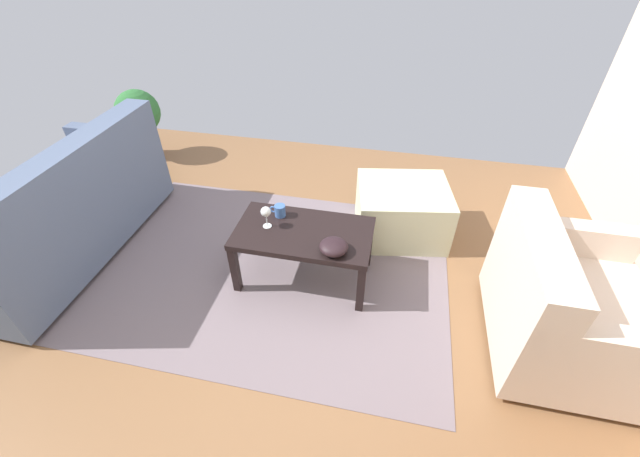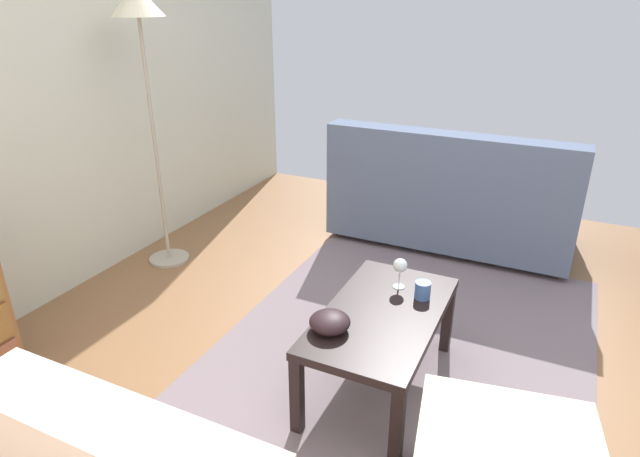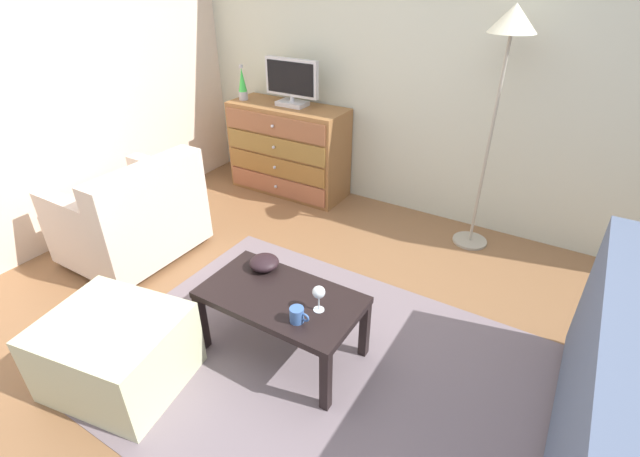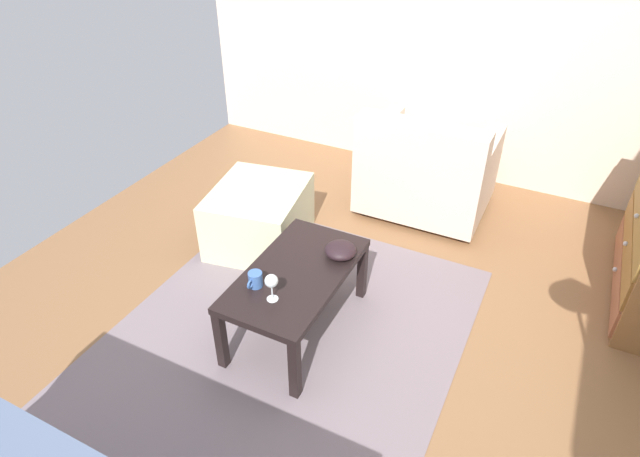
{
  "view_description": "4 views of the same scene",
  "coord_description": "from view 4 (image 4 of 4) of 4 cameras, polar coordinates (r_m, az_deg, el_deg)",
  "views": [
    {
      "loc": [
        -0.61,
        1.8,
        2.09
      ],
      "look_at": [
        -0.26,
        0.14,
        0.72
      ],
      "focal_mm": 22.16,
      "sensor_mm": 36.0,
      "label": 1
    },
    {
      "loc": [
        -2.11,
        -0.82,
        1.78
      ],
      "look_at": [
        -0.23,
        0.07,
        0.86
      ],
      "focal_mm": 30.23,
      "sensor_mm": 36.0,
      "label": 2
    },
    {
      "loc": [
        1.15,
        -1.77,
        2.04
      ],
      "look_at": [
        0.15,
        -0.13,
        0.91
      ],
      "focal_mm": 25.29,
      "sensor_mm": 36.0,
      "label": 3
    },
    {
      "loc": [
        1.89,
        0.96,
        2.28
      ],
      "look_at": [
        -0.14,
        -0.06,
        0.71
      ],
      "focal_mm": 29.91,
      "sensor_mm": 36.0,
      "label": 4
    }
  ],
  "objects": [
    {
      "name": "mug",
      "position": [
        2.83,
        -6.96,
        -5.45
      ],
      "size": [
        0.11,
        0.08,
        0.08
      ],
      "color": "#3D63A4",
      "rests_on": "coffee_table"
    },
    {
      "name": "wall_plain_left",
      "position": [
        4.53,
        14.76,
        20.95
      ],
      "size": [
        0.12,
        4.5,
        2.57
      ],
      "primitive_type": "cube",
      "color": "beige",
      "rests_on": "ground_plane"
    },
    {
      "name": "ottoman",
      "position": [
        3.78,
        -6.53,
        1.28
      ],
      "size": [
        0.79,
        0.71,
        0.43
      ],
      "primitive_type": "cube",
      "rotation": [
        0.0,
        0.0,
        0.17
      ],
      "color": "beige",
      "rests_on": "ground_plane"
    },
    {
      "name": "wine_glass",
      "position": [
        2.69,
        -5.22,
        -5.7
      ],
      "size": [
        0.07,
        0.07,
        0.16
      ],
      "color": "silver",
      "rests_on": "coffee_table"
    },
    {
      "name": "coffee_table",
      "position": [
        2.97,
        -2.57,
        -5.44
      ],
      "size": [
        0.92,
        0.51,
        0.43
      ],
      "color": "black",
      "rests_on": "ground_plane"
    },
    {
      "name": "area_rug",
      "position": [
        3.06,
        -5.35,
        -13.54
      ],
      "size": [
        2.6,
        1.9,
        0.01
      ],
      "primitive_type": "cube",
      "color": "slate",
      "rests_on": "ground_plane"
    },
    {
      "name": "armchair",
      "position": [
        4.14,
        11.28,
        6.01
      ],
      "size": [
        0.8,
        0.93,
        0.82
      ],
      "color": "#332319",
      "rests_on": "ground_plane"
    },
    {
      "name": "ground_plane",
      "position": [
        3.13,
        -0.17,
        -12.73
      ],
      "size": [
        5.32,
        4.5,
        0.05
      ],
      "primitive_type": "cube",
      "color": "brown"
    },
    {
      "name": "bowl_decorative",
      "position": [
        3.01,
        2.2,
        -2.33
      ],
      "size": [
        0.18,
        0.18,
        0.08
      ],
      "primitive_type": "ellipsoid",
      "color": "black",
      "rests_on": "coffee_table"
    }
  ]
}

